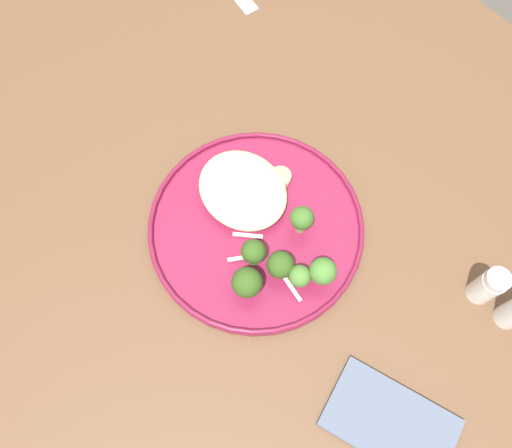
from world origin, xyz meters
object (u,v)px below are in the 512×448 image
Objects in this scene: broccoli_floret_small_sprig at (280,265)px; salt_shaker at (488,286)px; broccoli_floret_rear_charred at (323,272)px; broccoli_floret_center_pile at (300,277)px; seared_scallop_on_noodles at (280,177)px; broccoli_floret_right_tilted at (247,283)px; dinner_plate at (256,227)px; seared_scallop_left_edge at (228,181)px; folded_napkin at (390,423)px; seared_scallop_center_golden at (241,189)px; broccoli_floret_left_leaning at (255,254)px; broccoli_floret_front_edge at (302,219)px; seared_scallop_half_hidden at (254,209)px.

salt_shaker is (0.20, 0.17, -0.01)m from broccoli_floret_small_sprig.
broccoli_floret_rear_charred is (0.04, 0.03, 0.01)m from broccoli_floret_small_sprig.
broccoli_floret_rear_charred is at bearing 55.63° from broccoli_floret_center_pile.
broccoli_floret_right_tilted is at bearing -59.43° from seared_scallop_on_noodles.
dinner_plate is 0.08m from broccoli_floret_small_sprig.
broccoli_floret_rear_charred is (0.05, 0.08, 0.00)m from broccoli_floret_right_tilted.
seared_scallop_left_edge is 0.37m from folded_napkin.
seared_scallop_center_golden is 0.13m from broccoli_floret_small_sprig.
broccoli_floret_small_sprig is (0.12, -0.04, 0.02)m from seared_scallop_center_golden.
seared_scallop_on_noodles is 0.12m from broccoli_floret_left_leaning.
broccoli_floret_right_tilted is 0.11m from broccoli_floret_front_edge.
broccoli_floret_small_sprig reaches higher than seared_scallop_half_hidden.
broccoli_floret_small_sprig reaches higher than seared_scallop_left_edge.
folded_napkin is at bearing -10.72° from dinner_plate.
seared_scallop_half_hidden is at bearing -154.10° from salt_shaker.
broccoli_floret_left_leaning is at bearing -158.11° from broccoli_floret_small_sprig.
broccoli_floret_left_leaning is at bearing -45.52° from dinner_plate.
seared_scallop_left_edge is at bearing 167.66° from dinner_plate.
broccoli_floret_center_pile is 0.31× the size of folded_napkin.
seared_scallop_left_edge is 0.48× the size of broccoli_floret_rear_charred.
seared_scallop_half_hidden is 0.43× the size of salt_shaker.
broccoli_floret_left_leaning reaches higher than seared_scallop_center_golden.
broccoli_floret_rear_charred is at bearing -1.58° from seared_scallop_half_hidden.
seared_scallop_on_noodles is at bearing 135.06° from broccoli_floret_small_sprig.
broccoli_floret_small_sprig is (0.09, -0.09, 0.02)m from seared_scallop_on_noodles.
broccoli_floret_small_sprig is 0.93× the size of broccoli_floret_front_edge.
broccoli_floret_right_tilted is 1.02× the size of broccoli_floret_rear_charred.
seared_scallop_left_edge is at bearing -167.84° from broccoli_floret_front_edge.
seared_scallop_half_hidden is at bearing 144.94° from dinner_plate.
broccoli_floret_rear_charred is 1.04× the size of broccoli_floret_front_edge.
broccoli_floret_center_pile is (0.11, -0.03, 0.02)m from seared_scallop_half_hidden.
broccoli_floret_front_edge is (0.04, 0.04, 0.04)m from dinner_plate.
salt_shaker is at bearing 38.72° from broccoli_floret_left_leaning.
seared_scallop_center_golden is 0.10m from broccoli_floret_left_leaning.
dinner_plate is at bearing 169.28° from folded_napkin.
broccoli_floret_right_tilted is at bearing -56.95° from broccoli_floret_left_leaning.
seared_scallop_half_hidden is at bearing 137.67° from broccoli_floret_left_leaning.
broccoli_floret_center_pile reaches higher than seared_scallop_center_golden.
dinner_plate is at bearing 129.33° from broccoli_floret_right_tilted.
broccoli_floret_center_pile is at bearing -8.84° from dinner_plate.
seared_scallop_center_golden is 0.54× the size of broccoli_floret_center_pile.
seared_scallop_center_golden is at bearing -158.00° from salt_shaker.
broccoli_floret_center_pile is at bearing -47.04° from broccoli_floret_front_edge.
broccoli_floret_center_pile reaches higher than seared_scallop_left_edge.
broccoli_floret_right_tilted is at bearing -50.67° from dinner_plate.
broccoli_floret_center_pile reaches higher than dinner_plate.
seared_scallop_center_golden is at bearing 15.13° from seared_scallop_left_edge.
broccoli_floret_small_sprig is 0.89× the size of broccoli_floret_rear_charred.
folded_napkin is at bearing -82.82° from salt_shaker.
salt_shaker is at bearing 25.90° from seared_scallop_half_hidden.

